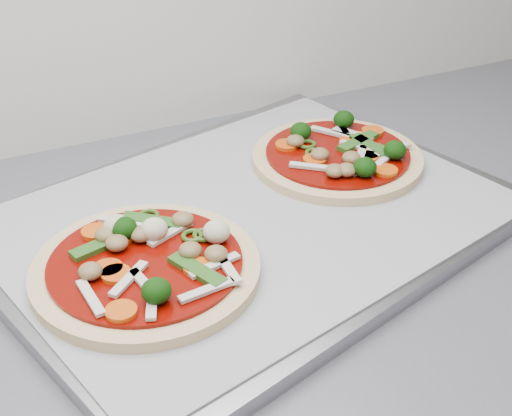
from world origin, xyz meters
name	(u,v)px	position (x,y,z in m)	size (l,w,h in m)	color
baking_tray	(250,221)	(-0.72, 1.35, 0.91)	(0.49, 0.36, 0.02)	gray
parchment	(250,213)	(-0.72, 1.35, 0.92)	(0.47, 0.34, 0.00)	#939499
pizza_left	(147,263)	(-0.84, 1.30, 0.93)	(0.26, 0.26, 0.03)	#DCBA80
pizza_right	(339,155)	(-0.59, 1.40, 0.93)	(0.24, 0.24, 0.03)	#DCBA80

